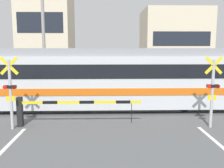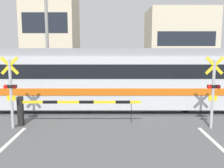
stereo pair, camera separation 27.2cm
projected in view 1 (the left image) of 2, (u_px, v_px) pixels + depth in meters
rail_track_near at (111, 111)px, 11.98m from camera, size 50.00×0.10×0.08m
rail_track_far at (110, 104)px, 13.40m from camera, size 50.00×0.10×0.08m
commuter_train at (61, 77)px, 12.39m from camera, size 19.38×2.72×3.03m
crossing_barrier_near at (55, 107)px, 9.70m from camera, size 4.83×0.20×1.16m
crossing_barrier_far at (146, 85)px, 15.46m from camera, size 4.83×0.20×1.16m
crossing_signal_left at (10, 90)px, 9.25m from camera, size 0.68×0.15×2.74m
crossing_signal_right at (212, 89)px, 9.46m from camera, size 0.68×0.15×2.74m
pedestrian at (91, 80)px, 16.88m from camera, size 0.38×0.22×1.54m
building_left_of_street at (47, 30)px, 27.36m from camera, size 5.37×5.96×10.00m
building_right_of_street at (174, 43)px, 27.94m from camera, size 6.92×5.96×7.19m
utility_pole_streetside at (44, 35)px, 17.29m from camera, size 0.22×0.22×7.90m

